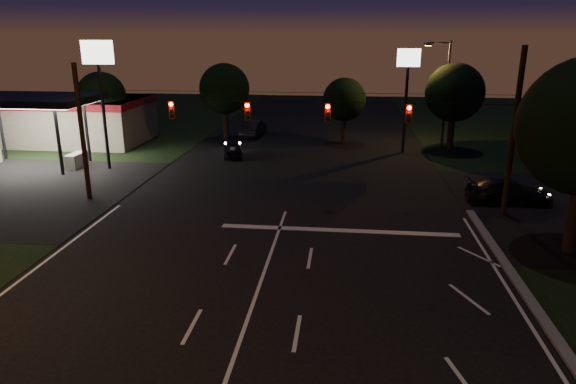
# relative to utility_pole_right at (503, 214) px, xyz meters

# --- Properties ---
(ground) EXTENTS (140.00, 140.00, 0.00)m
(ground) POSITION_rel_utility_pole_right_xyz_m (-12.00, -15.00, 0.00)
(ground) COLOR black
(ground) RESTS_ON ground
(stop_bar) EXTENTS (12.00, 0.50, 0.01)m
(stop_bar) POSITION_rel_utility_pole_right_xyz_m (-9.00, -3.50, 0.01)
(stop_bar) COLOR silver
(stop_bar) RESTS_ON ground
(utility_pole_right) EXTENTS (0.30, 0.30, 9.00)m
(utility_pole_right) POSITION_rel_utility_pole_right_xyz_m (0.00, 0.00, 0.00)
(utility_pole_right) COLOR black
(utility_pole_right) RESTS_ON ground
(utility_pole_left) EXTENTS (0.28, 0.28, 8.00)m
(utility_pole_left) POSITION_rel_utility_pole_right_xyz_m (-24.00, 0.00, 0.00)
(utility_pole_left) COLOR black
(utility_pole_left) RESTS_ON ground
(signal_span) EXTENTS (24.00, 0.40, 1.56)m
(signal_span) POSITION_rel_utility_pole_right_xyz_m (-12.00, -0.04, 5.50)
(signal_span) COLOR black
(signal_span) RESTS_ON ground
(gas_station) EXTENTS (14.20, 16.10, 5.25)m
(gas_station) POSITION_rel_utility_pole_right_xyz_m (-33.86, 15.39, 2.38)
(gas_station) COLOR gray
(gas_station) RESTS_ON ground
(pole_sign_left_near) EXTENTS (2.20, 0.30, 9.10)m
(pole_sign_left_near) POSITION_rel_utility_pole_right_xyz_m (-26.00, 7.00, 6.98)
(pole_sign_left_near) COLOR black
(pole_sign_left_near) RESTS_ON ground
(pole_sign_right) EXTENTS (1.80, 0.30, 8.40)m
(pole_sign_right) POSITION_rel_utility_pole_right_xyz_m (-4.00, 15.00, 6.24)
(pole_sign_right) COLOR black
(pole_sign_right) RESTS_ON ground
(street_light_right_far) EXTENTS (2.20, 0.35, 9.00)m
(street_light_right_far) POSITION_rel_utility_pole_right_xyz_m (-0.76, 17.00, 5.24)
(street_light_right_far) COLOR black
(street_light_right_far) RESTS_ON ground
(tree_far_a) EXTENTS (4.20, 4.20, 6.42)m
(tree_far_a) POSITION_rel_utility_pole_right_xyz_m (-29.98, 15.12, 4.26)
(tree_far_a) COLOR black
(tree_far_a) RESTS_ON ground
(tree_far_b) EXTENTS (4.60, 4.60, 6.98)m
(tree_far_b) POSITION_rel_utility_pole_right_xyz_m (-19.98, 19.13, 4.61)
(tree_far_b) COLOR black
(tree_far_b) RESTS_ON ground
(tree_far_c) EXTENTS (3.80, 3.80, 5.86)m
(tree_far_c) POSITION_rel_utility_pole_right_xyz_m (-8.98, 18.10, 3.90)
(tree_far_c) COLOR black
(tree_far_c) RESTS_ON ground
(tree_far_d) EXTENTS (4.80, 4.80, 7.30)m
(tree_far_d) POSITION_rel_utility_pole_right_xyz_m (0.02, 16.13, 4.83)
(tree_far_d) COLOR black
(tree_far_d) RESTS_ON ground
(tree_far_e) EXTENTS (4.00, 4.00, 6.18)m
(tree_far_e) POSITION_rel_utility_pole_right_xyz_m (8.02, 14.11, 4.11)
(tree_far_e) COLOR black
(tree_far_e) RESTS_ON ground
(car_oncoming_a) EXTENTS (2.23, 3.82, 1.22)m
(car_oncoming_a) POSITION_rel_utility_pole_right_xyz_m (-17.78, 11.86, 0.61)
(car_oncoming_a) COLOR black
(car_oncoming_a) RESTS_ON ground
(car_oncoming_b) EXTENTS (1.97, 4.85, 1.57)m
(car_oncoming_b) POSITION_rel_utility_pole_right_xyz_m (-17.71, 20.73, 0.78)
(car_oncoming_b) COLOR black
(car_oncoming_b) RESTS_ON ground
(car_cross) EXTENTS (4.98, 2.23, 1.42)m
(car_cross) POSITION_rel_utility_pole_right_xyz_m (0.85, 2.04, 0.71)
(car_cross) COLOR black
(car_cross) RESTS_ON ground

